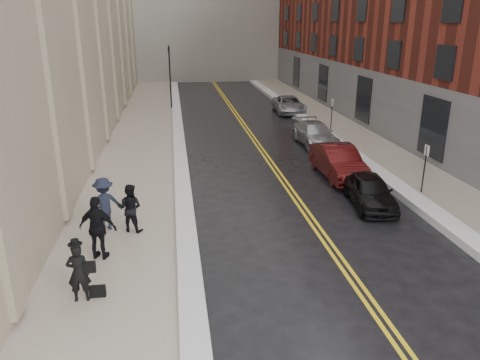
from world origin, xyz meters
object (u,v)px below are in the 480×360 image
object	(u,v)px
car_silver_far	(289,105)
pedestrian_main	(79,273)
car_black	(370,191)
car_silver_near	(315,134)
pedestrian_a	(130,208)
pedestrian_b	(104,204)
pedestrian_c	(98,228)
car_maroon	(338,162)

from	to	relation	value
car_silver_far	pedestrian_main	xyz separation A→B (m)	(-11.86, -25.64, 0.30)
car_black	car_silver_near	size ratio (longest dim) A/B	0.81
pedestrian_a	pedestrian_b	bearing A→B (deg)	6.47
pedestrian_b	pedestrian_c	distance (m)	2.16
car_silver_near	car_maroon	bearing A→B (deg)	-98.51
car_black	pedestrian_c	bearing A→B (deg)	-155.56
pedestrian_b	pedestrian_c	size ratio (longest dim) A/B	0.94
pedestrian_main	pedestrian_c	bearing A→B (deg)	-96.85
pedestrian_main	car_silver_near	bearing A→B (deg)	-127.70
car_maroon	pedestrian_main	size ratio (longest dim) A/B	2.81
car_maroon	car_silver_far	world-z (taller)	car_maroon
car_silver_far	car_black	bearing A→B (deg)	-91.08
car_silver_near	car_silver_far	distance (m)	10.36
pedestrian_main	pedestrian_a	world-z (taller)	pedestrian_a
car_silver_near	pedestrian_c	world-z (taller)	pedestrian_c
pedestrian_a	pedestrian_b	xyz separation A→B (m)	(-0.90, 0.25, 0.09)
pedestrian_a	car_silver_near	bearing A→B (deg)	-109.47
pedestrian_c	car_maroon	bearing A→B (deg)	-128.36
pedestrian_main	pedestrian_a	bearing A→B (deg)	-105.48
car_silver_near	pedestrian_main	distance (m)	18.83
pedestrian_b	car_black	bearing A→B (deg)	163.70
car_silver_near	pedestrian_a	xyz separation A→B (m)	(-9.95, -11.13, 0.33)
car_silver_near	pedestrian_b	distance (m)	15.36
pedestrian_c	pedestrian_main	bearing A→B (deg)	102.14
car_silver_far	pedestrian_main	world-z (taller)	pedestrian_main
car_silver_near	pedestrian_c	xyz separation A→B (m)	(-10.75, -13.03, 0.49)
pedestrian_b	car_silver_far	bearing A→B (deg)	-141.65
pedestrian_a	pedestrian_b	distance (m)	0.94
car_silver_far	pedestrian_a	bearing A→B (deg)	-113.41
pedestrian_b	pedestrian_c	xyz separation A→B (m)	(0.09, -2.15, 0.06)
car_maroon	car_black	bearing A→B (deg)	-90.67
car_silver_far	pedestrian_b	bearing A→B (deg)	-115.58
car_maroon	pedestrian_c	world-z (taller)	pedestrian_c
pedestrian_a	car_black	bearing A→B (deg)	-149.23
pedestrian_a	pedestrian_c	xyz separation A→B (m)	(-0.80, -1.90, 0.16)
car_silver_near	pedestrian_main	world-z (taller)	pedestrian_main
car_black	pedestrian_c	world-z (taller)	pedestrian_c
car_maroon	car_silver_near	bearing A→B (deg)	82.87
car_silver_far	pedestrian_main	distance (m)	28.25
car_maroon	pedestrian_main	bearing A→B (deg)	-138.55
pedestrian_a	pedestrian_b	world-z (taller)	pedestrian_b
pedestrian_a	car_silver_far	bearing A→B (deg)	-94.56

